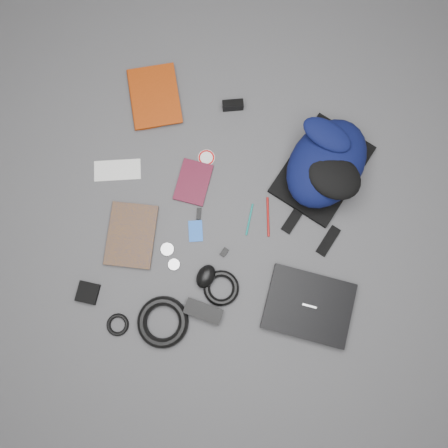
% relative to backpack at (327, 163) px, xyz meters
% --- Properties ---
extents(ground, '(4.00, 4.00, 0.00)m').
position_rel_backpack_xyz_m(ground, '(-0.34, -0.31, -0.09)').
color(ground, '#4F4F51').
rests_on(ground, ground).
extents(backpack, '(0.43, 0.51, 0.18)m').
position_rel_backpack_xyz_m(backpack, '(0.00, 0.00, 0.00)').
color(backpack, black).
rests_on(backpack, ground).
extents(laptop, '(0.33, 0.26, 0.03)m').
position_rel_backpack_xyz_m(laptop, '(0.04, -0.55, -0.07)').
color(laptop, black).
rests_on(laptop, ground).
extents(textbook_red, '(0.29, 0.32, 0.03)m').
position_rel_backpack_xyz_m(textbook_red, '(-0.83, 0.12, -0.08)').
color(textbook_red, '#8E2C08').
rests_on(textbook_red, ground).
extents(comic_book, '(0.21, 0.27, 0.02)m').
position_rel_backpack_xyz_m(comic_book, '(-0.78, -0.43, -0.08)').
color(comic_book, '#A3630B').
rests_on(comic_book, ground).
extents(envelope, '(0.20, 0.13, 0.00)m').
position_rel_backpack_xyz_m(envelope, '(-0.81, -0.18, -0.09)').
color(envelope, white).
rests_on(envelope, ground).
extents(dvd_case, '(0.13, 0.18, 0.01)m').
position_rel_backpack_xyz_m(dvd_case, '(-0.50, -0.16, -0.08)').
color(dvd_case, '#450D1C').
rests_on(dvd_case, ground).
extents(compact_camera, '(0.09, 0.05, 0.05)m').
position_rel_backpack_xyz_m(compact_camera, '(-0.41, 0.19, -0.07)').
color(compact_camera, black).
rests_on(compact_camera, ground).
extents(sticker_disc, '(0.09, 0.09, 0.00)m').
position_rel_backpack_xyz_m(sticker_disc, '(-0.47, -0.05, -0.09)').
color(sticker_disc, white).
rests_on(sticker_disc, ground).
extents(pen_teal, '(0.01, 0.13, 0.01)m').
position_rel_backpack_xyz_m(pen_teal, '(-0.25, -0.26, -0.09)').
color(pen_teal, '#0D7870').
rests_on(pen_teal, ground).
extents(pen_red, '(0.04, 0.16, 0.01)m').
position_rel_backpack_xyz_m(pen_red, '(-0.18, -0.24, -0.09)').
color(pen_red, '#960D0B').
rests_on(pen_red, ground).
extents(id_badge, '(0.08, 0.10, 0.00)m').
position_rel_backpack_xyz_m(id_badge, '(-0.45, -0.35, -0.09)').
color(id_badge, blue).
rests_on(id_badge, ground).
extents(usb_black, '(0.02, 0.05, 0.01)m').
position_rel_backpack_xyz_m(usb_black, '(-0.45, -0.28, -0.09)').
color(usb_black, black).
rests_on(usb_black, ground).
extents(key_fob, '(0.03, 0.04, 0.01)m').
position_rel_backpack_xyz_m(key_fob, '(-0.32, -0.41, -0.08)').
color(key_fob, black).
rests_on(key_fob, ground).
extents(mouse, '(0.09, 0.11, 0.05)m').
position_rel_backpack_xyz_m(mouse, '(-0.37, -0.52, -0.06)').
color(mouse, black).
rests_on(mouse, ground).
extents(headphone_left, '(0.06, 0.06, 0.01)m').
position_rel_backpack_xyz_m(headphone_left, '(-0.54, -0.45, -0.08)').
color(headphone_left, '#AAAAAC').
rests_on(headphone_left, ground).
extents(headphone_right, '(0.05, 0.05, 0.01)m').
position_rel_backpack_xyz_m(headphone_right, '(-0.50, -0.50, -0.08)').
color(headphone_right, '#B2B2B4').
rests_on(headphone_right, ground).
extents(cable_coil, '(0.17, 0.17, 0.03)m').
position_rel_backpack_xyz_m(cable_coil, '(-0.30, -0.55, -0.08)').
color(cable_coil, black).
rests_on(cable_coil, ground).
extents(power_brick, '(0.15, 0.08, 0.04)m').
position_rel_backpack_xyz_m(power_brick, '(-0.35, -0.65, -0.07)').
color(power_brick, black).
rests_on(power_brick, ground).
extents(power_cord_coil, '(0.24, 0.24, 0.04)m').
position_rel_backpack_xyz_m(power_cord_coil, '(-0.49, -0.72, -0.07)').
color(power_cord_coil, black).
rests_on(power_cord_coil, ground).
extents(pouch, '(0.08, 0.08, 0.02)m').
position_rel_backpack_xyz_m(pouch, '(-0.80, -0.68, -0.08)').
color(pouch, black).
rests_on(pouch, ground).
extents(earbud_coil, '(0.11, 0.11, 0.02)m').
position_rel_backpack_xyz_m(earbud_coil, '(-0.65, -0.77, -0.08)').
color(earbud_coil, black).
rests_on(earbud_coil, ground).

